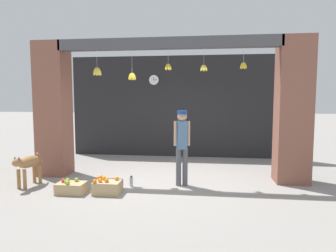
{
  "coord_description": "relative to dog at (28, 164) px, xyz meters",
  "views": [
    {
      "loc": [
        0.87,
        -6.45,
        1.85
      ],
      "look_at": [
        0.0,
        0.43,
        1.2
      ],
      "focal_mm": 32.0,
      "sensor_mm": 36.0,
      "label": 1
    }
  ],
  "objects": [
    {
      "name": "shop_pillar_left",
      "position": [
        0.05,
        1.04,
        1.1
      ],
      "size": [
        0.7,
        0.6,
        3.15
      ],
      "primitive_type": "cube",
      "color": "brown",
      "rests_on": "ground_plane"
    },
    {
      "name": "fruit_crate_apples",
      "position": [
        1.09,
        -0.33,
        -0.36
      ],
      "size": [
        0.54,
        0.36,
        0.29
      ],
      "color": "tan",
      "rests_on": "ground_plane"
    },
    {
      "name": "shop_back_wall",
      "position": [
        2.8,
        3.65,
        1.1
      ],
      "size": [
        6.79,
        0.12,
        3.15
      ],
      "primitive_type": "cube",
      "color": "#232326",
      "rests_on": "ground_plane"
    },
    {
      "name": "water_bottle",
      "position": [
        2.14,
        0.26,
        -0.37
      ],
      "size": [
        0.07,
        0.07,
        0.23
      ],
      "color": "silver",
      "rests_on": "ground_plane"
    },
    {
      "name": "ground_plane",
      "position": [
        2.8,
        0.74,
        -0.48
      ],
      "size": [
        60.0,
        60.0,
        0.0
      ],
      "primitive_type": "plane",
      "color": "gray"
    },
    {
      "name": "shopkeeper",
      "position": [
        3.18,
        0.47,
        0.45
      ],
      "size": [
        0.34,
        0.28,
        1.59
      ],
      "rotation": [
        0.0,
        0.0,
        3.39
      ],
      "color": "#56565B",
      "rests_on": "ground_plane"
    },
    {
      "name": "wall_clock",
      "position": [
        2.05,
        3.58,
        1.93
      ],
      "size": [
        0.32,
        0.03,
        0.32
      ],
      "color": "black"
    },
    {
      "name": "storefront_awning",
      "position": [
        2.78,
        0.86,
        2.52
      ],
      "size": [
        4.89,
        0.25,
        0.92
      ],
      "color": "#4C4C51"
    },
    {
      "name": "fruit_crate_oranges",
      "position": [
        1.79,
        -0.25,
        -0.34
      ],
      "size": [
        0.51,
        0.41,
        0.32
      ],
      "color": "tan",
      "rests_on": "ground_plane"
    },
    {
      "name": "shop_pillar_right",
      "position": [
        5.54,
        1.04,
        1.1
      ],
      "size": [
        0.7,
        0.6,
        3.15
      ],
      "primitive_type": "cube",
      "color": "brown",
      "rests_on": "ground_plane"
    },
    {
      "name": "dog",
      "position": [
        0.0,
        0.0,
        0.0
      ],
      "size": [
        0.32,
        0.88,
        0.69
      ],
      "rotation": [
        0.0,
        0.0,
        -1.71
      ],
      "color": "#9E7042",
      "rests_on": "ground_plane"
    }
  ]
}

